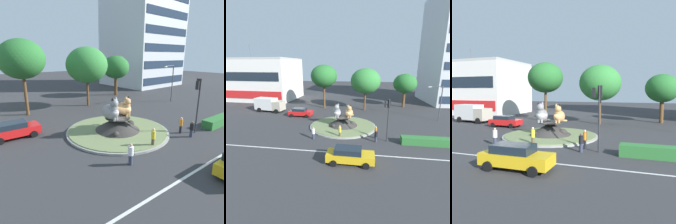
{
  "view_description": "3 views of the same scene",
  "coord_description": "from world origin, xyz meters",
  "views": [
    {
      "loc": [
        -11.75,
        -14.71,
        7.48
      ],
      "look_at": [
        0.21,
        1.2,
        1.79
      ],
      "focal_mm": 31.77,
      "sensor_mm": 36.0,
      "label": 1
    },
    {
      "loc": [
        3.27,
        -26.47,
        9.33
      ],
      "look_at": [
        -1.01,
        1.61,
        1.89
      ],
      "focal_mm": 28.76,
      "sensor_mm": 36.0,
      "label": 2
    },
    {
      "loc": [
        9.62,
        -23.5,
        4.95
      ],
      "look_at": [
        1.51,
        0.11,
        2.72
      ],
      "focal_mm": 38.13,
      "sensor_mm": 36.0,
      "label": 3
    }
  ],
  "objects": [
    {
      "name": "third_tree_left",
      "position": [
        -5.61,
        11.74,
        7.04
      ],
      "size": [
        5.66,
        5.66,
        9.47
      ],
      "color": "brown",
      "rests_on": "ground"
    },
    {
      "name": "ground_plane",
      "position": [
        0.0,
        0.0,
        0.0
      ],
      "size": [
        160.0,
        160.0,
        0.0
      ],
      "primitive_type": "plane",
      "color": "#333335"
    },
    {
      "name": "parked_car_right",
      "position": [
        -8.62,
        4.65,
        0.81
      ],
      "size": [
        4.37,
        2.15,
        1.54
      ],
      "rotation": [
        0.0,
        0.0,
        -0.02
      ],
      "color": "red",
      "rests_on": "ground"
    },
    {
      "name": "roundabout_island",
      "position": [
        0.01,
        -0.0,
        0.54
      ],
      "size": [
        10.22,
        10.22,
        1.58
      ],
      "color": "gray",
      "rests_on": "ground"
    },
    {
      "name": "pedestrian_black_shirt",
      "position": [
        4.8,
        -5.22,
        0.81
      ],
      "size": [
        0.39,
        0.39,
        1.55
      ],
      "rotation": [
        0.0,
        0.0,
        2.6
      ],
      "color": "#33384C",
      "rests_on": "ground"
    },
    {
      "name": "pedestrian_yellow_shirt",
      "position": [
        0.17,
        -4.57,
        0.92
      ],
      "size": [
        0.35,
        0.35,
        1.73
      ],
      "rotation": [
        0.0,
        0.0,
        5.61
      ],
      "color": "brown",
      "rests_on": "ground"
    },
    {
      "name": "clipped_hedge_strip",
      "position": [
        11.13,
        -5.09,
        0.45
      ],
      "size": [
        6.58,
        1.2,
        0.9
      ],
      "primitive_type": "cube",
      "color": "#2D7033",
      "rests_on": "ground"
    },
    {
      "name": "traffic_light_mast",
      "position": [
        6.09,
        -4.71,
        3.93
      ],
      "size": [
        0.74,
        0.51,
        5.38
      ],
      "rotation": [
        0.0,
        0.0,
        1.51
      ],
      "color": "#2D2D33",
      "rests_on": "ground"
    },
    {
      "name": "cat_statue_grey",
      "position": [
        -0.94,
        -0.18,
        2.41
      ],
      "size": [
        1.54,
        2.44,
        2.26
      ],
      "rotation": [
        0.0,
        0.0,
        -1.41
      ],
      "color": "gray",
      "rests_on": "roundabout_island"
    },
    {
      "name": "shophouse_block",
      "position": [
        -26.53,
        21.07,
        5.58
      ],
      "size": [
        21.0,
        14.11,
        15.2
      ],
      "rotation": [
        0.0,
        0.0,
        -0.02
      ],
      "color": "silver",
      "rests_on": "ground"
    },
    {
      "name": "sedan_on_far_lane",
      "position": [
        2.02,
        -10.66,
        0.84
      ],
      "size": [
        4.64,
        1.96,
        1.61
      ],
      "rotation": [
        0.0,
        0.0,
        -0.0
      ],
      "color": "gold",
      "rests_on": "ground"
    },
    {
      "name": "pedestrian_orange_shirt",
      "position": [
        4.82,
        -4.03,
        0.88
      ],
      "size": [
        0.32,
        0.32,
        1.65
      ],
      "rotation": [
        0.0,
        0.0,
        1.08
      ],
      "color": "black",
      "rests_on": "ground"
    },
    {
      "name": "broadleaf_tree_behind_island",
      "position": [
        11.99,
        15.66,
        5.31
      ],
      "size": [
        5.07,
        5.07,
        7.51
      ],
      "color": "brown",
      "rests_on": "ground"
    },
    {
      "name": "streetlight_arm",
      "position": [
        15.67,
        5.53,
        3.59
      ],
      "size": [
        2.36,
        0.24,
        6.01
      ],
      "rotation": [
        0.0,
        0.0,
        3.16
      ],
      "color": "#4C4C51",
      "rests_on": "ground"
    },
    {
      "name": "pedestrian_white_shirt",
      "position": [
        -3.17,
        -5.48,
        0.84
      ],
      "size": [
        0.4,
        0.4,
        1.62
      ],
      "rotation": [
        0.0,
        0.0,
        6.16
      ],
      "color": "#33384C",
      "rests_on": "ground"
    },
    {
      "name": "lane_centreline",
      "position": [
        0.0,
        -8.74,
        0.0
      ],
      "size": [
        112.0,
        0.2,
        0.01
      ],
      "primitive_type": "cube",
      "color": "silver",
      "rests_on": "ground"
    },
    {
      "name": "second_tree_near_tower",
      "position": [
        3.25,
        11.41,
        6.12
      ],
      "size": [
        6.16,
        6.16,
        8.75
      ],
      "color": "brown",
      "rests_on": "ground"
    },
    {
      "name": "delivery_box_truck",
      "position": [
        -16.21,
        7.15,
        1.51
      ],
      "size": [
        6.3,
        3.13,
        2.77
      ],
      "rotation": [
        0.0,
        0.0,
        -0.14
      ],
      "color": "#B7AD99",
      "rests_on": "ground"
    },
    {
      "name": "cat_statue_calico",
      "position": [
        0.98,
        0.1,
        2.34
      ],
      "size": [
        1.26,
        2.06,
        2.07
      ],
      "rotation": [
        0.0,
        0.0,
        -1.52
      ],
      "color": "tan",
      "rests_on": "roundabout_island"
    }
  ]
}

